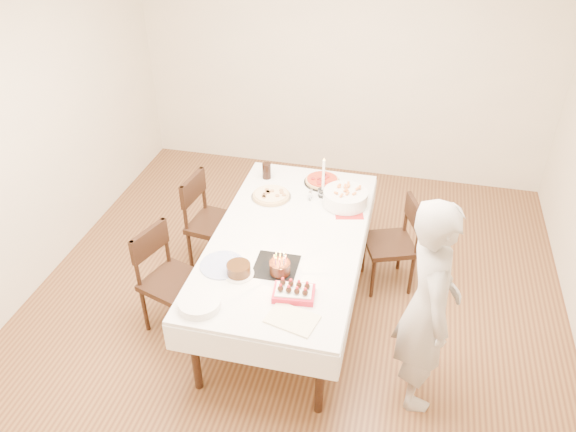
% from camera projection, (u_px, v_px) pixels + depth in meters
% --- Properties ---
extents(floor, '(5.00, 5.00, 0.00)m').
position_uv_depth(floor, '(291.00, 314.00, 4.68)').
color(floor, '#512E1B').
rests_on(floor, ground).
extents(wall_back, '(4.50, 0.04, 2.70)m').
position_uv_depth(wall_back, '(345.00, 57.00, 5.92)').
color(wall_back, beige).
rests_on(wall_back, floor).
extents(wall_left, '(0.04, 5.00, 2.70)m').
position_uv_depth(wall_left, '(9.00, 140.00, 4.34)').
color(wall_left, beige).
rests_on(wall_left, floor).
extents(dining_table, '(1.82, 2.40, 0.75)m').
position_uv_depth(dining_table, '(288.00, 274.00, 4.53)').
color(dining_table, white).
rests_on(dining_table, floor).
extents(chair_right_savory, '(0.55, 0.55, 0.84)m').
position_uv_depth(chair_right_savory, '(389.00, 244.00, 4.77)').
color(chair_right_savory, black).
rests_on(chair_right_savory, floor).
extents(chair_left_savory, '(0.52, 0.52, 0.91)m').
position_uv_depth(chair_left_savory, '(216.00, 224.00, 4.97)').
color(chair_left_savory, black).
rests_on(chair_left_savory, floor).
extents(chair_left_dessert, '(0.57, 0.57, 0.89)m').
position_uv_depth(chair_left_dessert, '(173.00, 283.00, 4.34)').
color(chair_left_dessert, black).
rests_on(chair_left_dessert, floor).
extents(person, '(0.48, 0.65, 1.61)m').
position_uv_depth(person, '(428.00, 307.00, 3.60)').
color(person, '#9E9A95').
rests_on(person, floor).
extents(pizza_white, '(0.45, 0.45, 0.04)m').
position_uv_depth(pizza_white, '(271.00, 195.00, 4.76)').
color(pizza_white, beige).
rests_on(pizza_white, dining_table).
extents(pizza_pepperoni, '(0.42, 0.42, 0.04)m').
position_uv_depth(pizza_pepperoni, '(322.00, 181.00, 4.96)').
color(pizza_pepperoni, red).
rests_on(pizza_pepperoni, dining_table).
extents(red_placemat, '(0.27, 0.27, 0.01)m').
position_uv_depth(red_placemat, '(349.00, 212.00, 4.60)').
color(red_placemat, '#B21E1E').
rests_on(red_placemat, dining_table).
extents(pasta_bowl, '(0.45, 0.45, 0.12)m').
position_uv_depth(pasta_bowl, '(345.00, 198.00, 4.65)').
color(pasta_bowl, white).
rests_on(pasta_bowl, dining_table).
extents(taper_candle, '(0.10, 0.10, 0.37)m').
position_uv_depth(taper_candle, '(323.00, 177.00, 4.69)').
color(taper_candle, white).
rests_on(taper_candle, dining_table).
extents(shaker_pair, '(0.09, 0.09, 0.08)m').
position_uv_depth(shaker_pair, '(310.00, 196.00, 4.72)').
color(shaker_pair, white).
rests_on(shaker_pair, dining_table).
extents(cola_glass, '(0.10, 0.10, 0.15)m').
position_uv_depth(cola_glass, '(267.00, 171.00, 5.00)').
color(cola_glass, black).
rests_on(cola_glass, dining_table).
extents(layer_cake, '(0.25, 0.25, 0.09)m').
position_uv_depth(layer_cake, '(239.00, 269.00, 3.93)').
color(layer_cake, '#341D0D').
rests_on(layer_cake, dining_table).
extents(cake_board, '(0.32, 0.32, 0.01)m').
position_uv_depth(cake_board, '(276.00, 267.00, 4.02)').
color(cake_board, black).
rests_on(cake_board, dining_table).
extents(birthday_cake, '(0.15, 0.15, 0.15)m').
position_uv_depth(birthday_cake, '(280.00, 264.00, 3.91)').
color(birthday_cake, '#3B1C10').
rests_on(birthday_cake, dining_table).
extents(strawberry_box, '(0.30, 0.21, 0.07)m').
position_uv_depth(strawberry_box, '(294.00, 292.00, 3.75)').
color(strawberry_box, '#B41429').
rests_on(strawberry_box, dining_table).
extents(box_lid, '(0.36, 0.28, 0.03)m').
position_uv_depth(box_lid, '(292.00, 320.00, 3.58)').
color(box_lid, beige).
rests_on(box_lid, dining_table).
extents(plate_stack, '(0.33, 0.33, 0.06)m').
position_uv_depth(plate_stack, '(200.00, 303.00, 3.67)').
color(plate_stack, white).
rests_on(plate_stack, dining_table).
extents(china_plate, '(0.38, 0.38, 0.01)m').
position_uv_depth(china_plate, '(222.00, 265.00, 4.02)').
color(china_plate, white).
rests_on(china_plate, dining_table).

